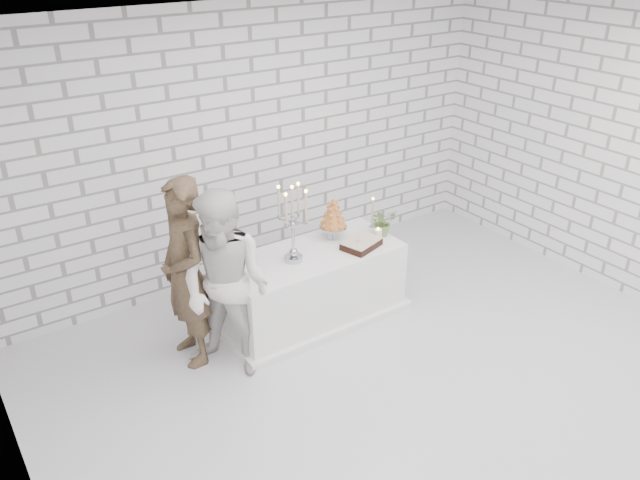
% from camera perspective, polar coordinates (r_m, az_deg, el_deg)
% --- Properties ---
extents(ground, '(6.00, 5.00, 0.01)m').
position_cam_1_polar(ground, '(5.89, 7.10, -12.16)').
color(ground, silver).
rests_on(ground, ground).
extents(ceiling, '(6.00, 5.00, 0.01)m').
position_cam_1_polar(ceiling, '(4.64, 9.27, 18.01)').
color(ceiling, white).
rests_on(ceiling, ground).
extents(wall_back, '(6.00, 0.01, 3.00)m').
position_cam_1_polar(wall_back, '(6.99, -5.82, 8.47)').
color(wall_back, white).
rests_on(wall_back, ground).
extents(wall_left, '(0.01, 5.00, 3.00)m').
position_cam_1_polar(wall_left, '(4.00, -26.58, -9.62)').
color(wall_left, white).
rests_on(wall_left, ground).
extents(wall_right, '(0.01, 5.00, 3.00)m').
position_cam_1_polar(wall_right, '(7.33, 25.95, 6.76)').
color(wall_right, white).
rests_on(wall_right, ground).
extents(cake_table, '(1.80, 0.80, 0.75)m').
position_cam_1_polar(cake_table, '(6.44, -0.69, -4.11)').
color(cake_table, white).
rests_on(cake_table, ground).
extents(groom, '(0.43, 0.65, 1.79)m').
position_cam_1_polar(groom, '(5.74, -11.95, -2.94)').
color(groom, '#3F2D1C').
rests_on(groom, ground).
extents(bride, '(1.01, 1.07, 1.74)m').
position_cam_1_polar(bride, '(5.53, -8.42, -4.14)').
color(bride, white).
rests_on(bride, ground).
extents(candelabra, '(0.37, 0.37, 0.78)m').
position_cam_1_polar(candelabra, '(5.95, -2.45, 1.45)').
color(candelabra, '#A4A4AE').
rests_on(candelabra, cake_table).
extents(croquembouche, '(0.29, 0.29, 0.44)m').
position_cam_1_polar(croquembouche, '(6.45, 1.19, 1.93)').
color(croquembouche, '#A95D25').
rests_on(croquembouche, cake_table).
extents(chocolate_cake, '(0.44, 0.37, 0.08)m').
position_cam_1_polar(chocolate_cake, '(6.35, 3.72, -0.33)').
color(chocolate_cake, black).
rests_on(chocolate_cake, cake_table).
extents(pillar_candle, '(0.09, 0.09, 0.12)m').
position_cam_1_polar(pillar_candle, '(6.50, 5.21, 0.47)').
color(pillar_candle, white).
rests_on(pillar_candle, cake_table).
extents(extra_taper, '(0.07, 0.07, 0.32)m').
position_cam_1_polar(extra_taper, '(6.73, 4.72, 2.38)').
color(extra_taper, '#C1AE96').
rests_on(extra_taper, cake_table).
extents(flowers, '(0.31, 0.28, 0.29)m').
position_cam_1_polar(flowers, '(6.58, 5.65, 1.63)').
color(flowers, '#3E6B39').
rests_on(flowers, cake_table).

